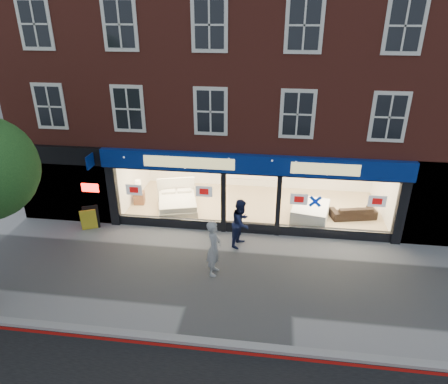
% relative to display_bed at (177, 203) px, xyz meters
% --- Properties ---
extents(ground, '(120.00, 120.00, 0.00)m').
position_rel_display_bed_xyz_m(ground, '(3.26, -4.43, -0.42)').
color(ground, gray).
rests_on(ground, ground).
extents(kerb_line, '(60.00, 0.10, 0.01)m').
position_rel_display_bed_xyz_m(kerb_line, '(3.26, -7.53, -0.41)').
color(kerb_line, '#8C0A07').
rests_on(kerb_line, ground).
extents(kerb_stone, '(60.00, 0.25, 0.12)m').
position_rel_display_bed_xyz_m(kerb_stone, '(3.26, -7.33, -0.36)').
color(kerb_stone, gray).
rests_on(kerb_stone, ground).
extents(showroom_floor, '(11.00, 4.50, 0.10)m').
position_rel_display_bed_xyz_m(showroom_floor, '(3.26, 0.82, -0.37)').
color(showroom_floor, tan).
rests_on(showroom_floor, ground).
extents(building, '(19.00, 8.26, 10.30)m').
position_rel_display_bed_xyz_m(building, '(3.25, 2.50, 6.25)').
color(building, maroon).
rests_on(building, ground).
extents(display_bed, '(2.14, 2.38, 1.13)m').
position_rel_display_bed_xyz_m(display_bed, '(0.00, 0.00, 0.00)').
color(display_bed, silver).
rests_on(display_bed, showroom_floor).
extents(bedside_table, '(0.52, 0.52, 0.55)m').
position_rel_display_bed_xyz_m(bedside_table, '(-1.84, 0.37, -0.04)').
color(bedside_table, brown).
rests_on(bedside_table, showroom_floor).
extents(mattress_stack, '(1.70, 1.99, 0.69)m').
position_rel_display_bed_xyz_m(mattress_stack, '(5.65, -0.24, 0.03)').
color(mattress_stack, silver).
rests_on(mattress_stack, showroom_floor).
extents(sofa, '(1.96, 1.13, 0.54)m').
position_rel_display_bed_xyz_m(sofa, '(7.45, 0.25, -0.05)').
color(sofa, black).
rests_on(sofa, showroom_floor).
extents(a_board, '(0.74, 0.62, 0.96)m').
position_rel_display_bed_xyz_m(a_board, '(-3.08, -1.97, 0.06)').
color(a_board, gold).
rests_on(a_board, ground).
extents(pedestrian_grey, '(0.51, 0.74, 1.93)m').
position_rel_display_bed_xyz_m(pedestrian_grey, '(2.28, -4.20, 0.55)').
color(pedestrian_grey, '#95989C').
rests_on(pedestrian_grey, ground).
extents(pedestrian_blue, '(0.96, 1.08, 1.85)m').
position_rel_display_bed_xyz_m(pedestrian_blue, '(2.99, -2.32, 0.51)').
color(pedestrian_blue, '#171F42').
rests_on(pedestrian_blue, ground).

